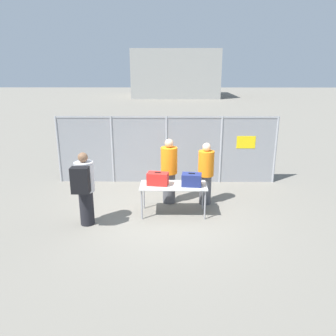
% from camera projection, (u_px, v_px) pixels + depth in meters
% --- Properties ---
extents(ground_plane, '(120.00, 120.00, 0.00)m').
position_uv_depth(ground_plane, '(165.00, 217.00, 8.28)').
color(ground_plane, slate).
extents(fence_section, '(7.07, 0.07, 2.17)m').
position_uv_depth(fence_section, '(167.00, 148.00, 10.53)').
color(fence_section, '#9EA0A5').
rests_on(fence_section, ground_plane).
extents(inspection_table, '(1.68, 0.76, 0.79)m').
position_uv_depth(inspection_table, '(173.00, 187.00, 8.25)').
color(inspection_table, '#B2B2AD').
rests_on(inspection_table, ground_plane).
extents(suitcase_red, '(0.56, 0.37, 0.34)m').
position_uv_depth(suitcase_red, '(158.00, 179.00, 8.21)').
color(suitcase_red, red).
rests_on(suitcase_red, inspection_table).
extents(suitcase_navy, '(0.52, 0.38, 0.33)m').
position_uv_depth(suitcase_navy, '(192.00, 180.00, 8.15)').
color(suitcase_navy, navy).
rests_on(suitcase_navy, inspection_table).
extents(traveler_hooded, '(0.44, 0.68, 1.77)m').
position_uv_depth(traveler_hooded, '(84.00, 187.00, 7.57)').
color(traveler_hooded, black).
rests_on(traveler_hooded, ground_plane).
extents(security_worker_near, '(0.45, 0.45, 1.81)m').
position_uv_depth(security_worker_near, '(169.00, 170.00, 8.92)').
color(security_worker_near, '#4C4C51').
rests_on(security_worker_near, ground_plane).
extents(security_worker_far, '(0.42, 0.42, 1.71)m').
position_uv_depth(security_worker_far, '(206.00, 173.00, 8.86)').
color(security_worker_far, '#4C4C51').
rests_on(security_worker_far, ground_plane).
extents(utility_trailer, '(3.33, 2.15, 0.61)m').
position_uv_depth(utility_trailer, '(218.00, 161.00, 11.97)').
color(utility_trailer, white).
rests_on(utility_trailer, ground_plane).
extents(distant_hangar, '(10.98, 10.59, 5.93)m').
position_uv_depth(distant_hangar, '(175.00, 74.00, 44.34)').
color(distant_hangar, '#999993').
rests_on(distant_hangar, ground_plane).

